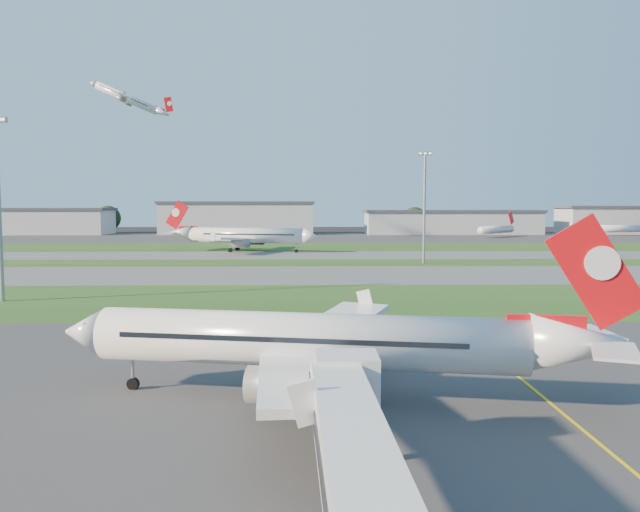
{
  "coord_description": "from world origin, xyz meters",
  "views": [
    {
      "loc": [
        -11.52,
        -36.04,
        13.66
      ],
      "look_at": [
        -10.19,
        44.77,
        7.0
      ],
      "focal_mm": 35.0,
      "sensor_mm": 36.0,
      "label": 1
    }
  ],
  "objects_px": {
    "jet_bridge": "(360,484)",
    "airliner_parked": "(311,342)",
    "mini_jet_far": "(620,228)",
    "light_mast_centre": "(424,200)",
    "airliner_taxiing": "(245,236)",
    "mini_jet_near": "(497,229)"
  },
  "relations": [
    {
      "from": "jet_bridge",
      "to": "airliner_parked",
      "type": "xyz_separation_m",
      "value": [
        -1.61,
        22.17,
        0.09
      ]
    },
    {
      "from": "mini_jet_far",
      "to": "light_mast_centre",
      "type": "distance_m",
      "value": 169.16
    },
    {
      "from": "airliner_taxiing",
      "to": "mini_jet_far",
      "type": "height_order",
      "value": "airliner_taxiing"
    },
    {
      "from": "airliner_taxiing",
      "to": "mini_jet_near",
      "type": "relative_size",
      "value": 1.95
    },
    {
      "from": "airliner_parked",
      "to": "mini_jet_far",
      "type": "height_order",
      "value": "airliner_parked"
    },
    {
      "from": "jet_bridge",
      "to": "light_mast_centre",
      "type": "height_order",
      "value": "light_mast_centre"
    },
    {
      "from": "airliner_taxiing",
      "to": "mini_jet_near",
      "type": "bearing_deg",
      "value": -126.62
    },
    {
      "from": "jet_bridge",
      "to": "airliner_taxiing",
      "type": "xyz_separation_m",
      "value": [
        -20.42,
        160.14,
        0.68
      ]
    },
    {
      "from": "airliner_parked",
      "to": "light_mast_centre",
      "type": "height_order",
      "value": "light_mast_centre"
    },
    {
      "from": "jet_bridge",
      "to": "airliner_parked",
      "type": "bearing_deg",
      "value": 94.16
    },
    {
      "from": "light_mast_centre",
      "to": "airliner_parked",
      "type": "bearing_deg",
      "value": -104.65
    },
    {
      "from": "airliner_parked",
      "to": "light_mast_centre",
      "type": "bearing_deg",
      "value": 85.49
    },
    {
      "from": "airliner_parked",
      "to": "mini_jet_far",
      "type": "relative_size",
      "value": 1.31
    },
    {
      "from": "airliner_taxiing",
      "to": "mini_jet_far",
      "type": "xyz_separation_m",
      "value": [
        155.48,
        90.87,
        -1.4
      ]
    },
    {
      "from": "light_mast_centre",
      "to": "mini_jet_far",
      "type": "bearing_deg",
      "value": 49.21
    },
    {
      "from": "airliner_parked",
      "to": "airliner_taxiing",
      "type": "bearing_deg",
      "value": 107.9
    },
    {
      "from": "mini_jet_near",
      "to": "light_mast_centre",
      "type": "xyz_separation_m",
      "value": [
        -52.15,
        -116.86,
        11.53
      ]
    },
    {
      "from": "jet_bridge",
      "to": "mini_jet_near",
      "type": "height_order",
      "value": "mini_jet_near"
    },
    {
      "from": "airliner_taxiing",
      "to": "mini_jet_far",
      "type": "distance_m",
      "value": 180.09
    },
    {
      "from": "airliner_parked",
      "to": "mini_jet_far",
      "type": "distance_m",
      "value": 266.55
    },
    {
      "from": "airliner_parked",
      "to": "mini_jet_far",
      "type": "xyz_separation_m",
      "value": [
        136.67,
        228.85,
        -0.81
      ]
    },
    {
      "from": "airliner_parked",
      "to": "mini_jet_near",
      "type": "relative_size",
      "value": 1.72
    }
  ]
}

